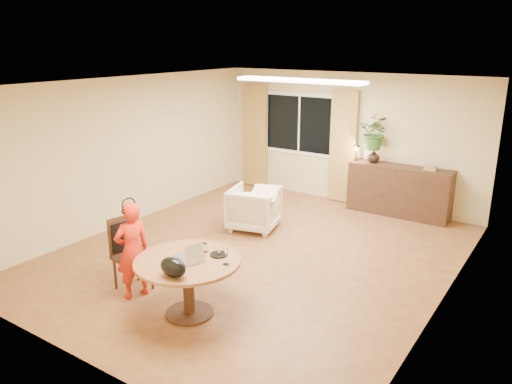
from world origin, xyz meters
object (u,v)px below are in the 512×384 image
Objects in this scene: dining_table at (188,272)px; child at (132,250)px; armchair at (254,208)px; dining_chair at (132,255)px; sideboard at (399,191)px.

dining_table is 0.89m from child.
armchair is at bearing 108.73° from dining_table.
dining_table is at bearing 94.26° from armchair.
dining_chair is at bearing 175.59° from dining_table.
child is at bearing -28.33° from dining_chair.
armchair is 2.82m from sideboard.
armchair is (0.08, 2.74, -0.11)m from dining_chair.
armchair is at bearing 99.25° from dining_chair.
armchair is 0.44× the size of sideboard.
dining_chair is 2.75m from armchair.
dining_table is at bearing -100.29° from sideboard.
dining_table is at bearing 110.20° from child.
dining_table is 2.99m from armchair.
sideboard is at bearing 177.62° from child.
dining_chair is 0.25m from child.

